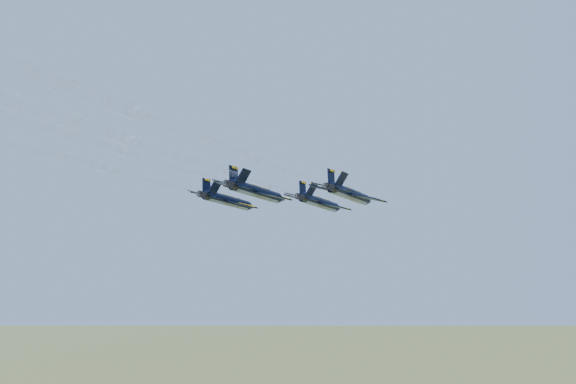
% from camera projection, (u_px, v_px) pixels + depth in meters
% --- Properties ---
extents(jet_lead, '(11.64, 16.10, 4.28)m').
position_uv_depth(jet_lead, '(320.00, 203.00, 120.91)').
color(jet_lead, black).
extents(jet_left, '(11.64, 16.10, 4.28)m').
position_uv_depth(jet_left, '(228.00, 201.00, 117.20)').
color(jet_left, black).
extents(jet_right, '(11.64, 16.10, 4.28)m').
position_uv_depth(jet_right, '(350.00, 194.00, 106.18)').
color(jet_right, black).
extents(jet_slot, '(11.64, 16.10, 4.28)m').
position_uv_depth(jet_slot, '(257.00, 192.00, 102.90)').
color(jet_slot, black).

